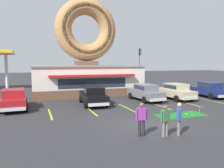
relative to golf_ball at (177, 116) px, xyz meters
The scene contains 25 objects.
ground_plane 3.41m from the golf_ball, 156.72° to the right, with size 160.00×160.00×0.00m, color #2D2D30.
donut_shop_building 13.54m from the golf_ball, 104.74° to the left, with size 12.30×6.75×10.96m.
putting_mat 0.42m from the golf_ball, 18.96° to the left, with size 3.50×1.54×0.03m, color #197523.
mini_donut_near_left 1.74m from the golf_ball, 21.09° to the left, with size 0.13×0.13×0.04m, color #A5724C.
mini_donut_near_right 1.11m from the golf_ball, ahead, with size 0.13×0.13×0.04m, color #D8667F.
mini_donut_mid_left 0.86m from the golf_ball, 165.31° to the right, with size 0.13×0.13×0.04m, color #D8667F.
mini_donut_mid_centre 0.93m from the golf_ball, 13.31° to the left, with size 0.13×0.13×0.04m, color #E5C666.
golf_ball is the anchor object (origin of this frame).
putting_flag_pin 1.97m from the golf_ball, ahead, with size 0.13×0.01×0.55m.
car_navy 10.35m from the golf_ball, 35.09° to the left, with size 2.12×4.63×1.60m.
car_black 7.42m from the golf_ball, 125.87° to the left, with size 2.18×4.65×1.60m.
car_champagne 7.32m from the golf_ball, 55.11° to the left, with size 2.14×4.64×1.60m.
car_red 12.41m from the golf_ball, 149.42° to the left, with size 2.13×4.63×1.60m.
car_grey 6.45m from the golf_ball, 81.10° to the left, with size 2.10×4.62×1.60m.
pedestrian_blue_sweater_man 4.18m from the golf_ball, 125.72° to the right, with size 0.43×0.48×1.66m.
pedestrian_hooded_kid 4.62m from the golf_ball, 134.02° to the right, with size 0.59×0.29×1.58m.
pedestrian_leather_jacket_man 5.13m from the golf_ball, 146.47° to the right, with size 0.59×0.31×1.68m.
trash_bin 9.78m from the golf_ball, 78.95° to the left, with size 0.57×0.57×0.97m.
traffic_light_pole 17.61m from the golf_ball, 71.57° to the left, with size 0.28×0.47×5.80m.
parking_stripe_far_left 8.90m from the golf_ball, 155.77° to the left, with size 0.12×3.60×0.01m, color yellow.
parking_stripe_left 6.29m from the golf_ball, 144.47° to the left, with size 0.12×3.60×0.01m, color yellow.
parking_stripe_mid_left 4.22m from the golf_ball, 120.08° to the left, with size 0.12×3.60×0.01m, color yellow.
parking_stripe_centre 3.76m from the golf_ball, 76.39° to the left, with size 0.12×3.60×0.01m, color yellow.
parking_stripe_mid_right 5.33m from the golf_ball, 43.24° to the left, with size 0.12×3.60×0.01m, color yellow.
parking_stripe_right 7.79m from the golf_ball, 27.95° to the left, with size 0.12×3.60×0.01m, color yellow.
Camera 1 is at (-6.05, -10.86, 3.61)m, focal length 35.00 mm.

